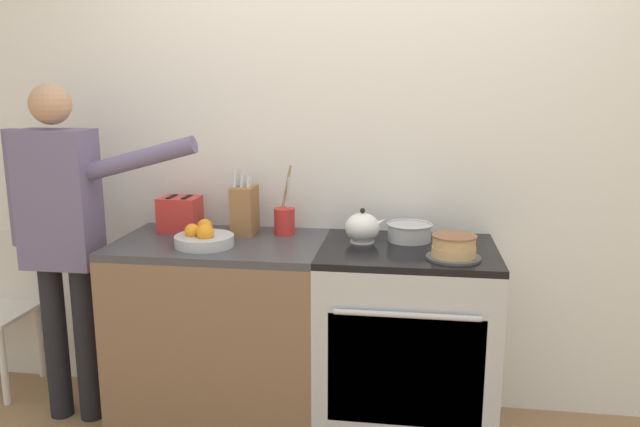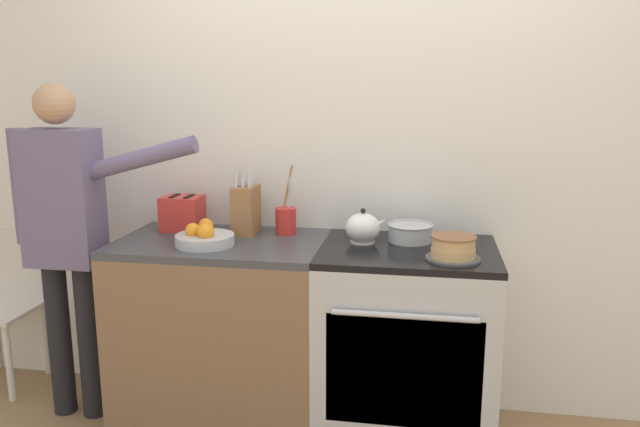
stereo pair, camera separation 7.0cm
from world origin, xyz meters
TOP-DOWN VIEW (x-y plane):
  - wall_back at (0.00, 0.64)m, footprint 8.00×0.04m
  - counter_cabinet at (-0.63, 0.31)m, footprint 0.96×0.62m
  - stove_range at (0.24, 0.31)m, footprint 0.78×0.66m
  - layer_cake at (0.43, 0.16)m, footprint 0.23×0.23m
  - tea_kettle at (0.03, 0.38)m, footprint 0.20×0.16m
  - mixing_bowl at (0.24, 0.44)m, footprint 0.21×0.21m
  - knife_block at (-0.55, 0.46)m, footprint 0.10×0.17m
  - utensil_crock at (-0.36, 0.48)m, footprint 0.10×0.10m
  - fruit_bowl at (-0.67, 0.21)m, footprint 0.27×0.27m
  - toaster at (-0.88, 0.47)m, footprint 0.21×0.16m
  - person_baker at (-1.36, 0.24)m, footprint 0.93×0.20m
  - dining_chair at (-1.95, 0.54)m, footprint 0.40×0.40m

SIDE VIEW (x-z plane):
  - counter_cabinet at x=-0.63m, z-range 0.00..0.91m
  - stove_range at x=0.24m, z-range 0.00..0.91m
  - dining_chair at x=-1.95m, z-range 0.06..0.91m
  - fruit_bowl at x=-0.67m, z-range 0.89..1.00m
  - mixing_bowl at x=0.24m, z-range 0.91..0.99m
  - layer_cake at x=0.43m, z-range 0.91..1.01m
  - person_baker at x=-1.36m, z-range 0.16..1.79m
  - tea_kettle at x=0.03m, z-range 0.90..1.06m
  - utensil_crock at x=-0.36m, z-range 0.81..1.15m
  - toaster at x=-0.88m, z-range 0.91..1.08m
  - knife_block at x=-0.55m, z-range 0.87..1.19m
  - wall_back at x=0.00m, z-range 0.00..2.60m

